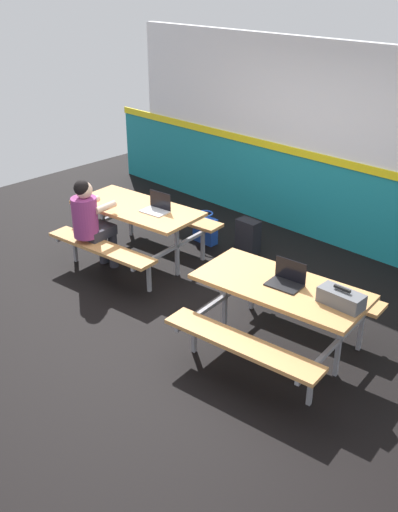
# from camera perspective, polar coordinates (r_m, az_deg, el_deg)

# --- Properties ---
(ground_plane) EXTENTS (10.00, 10.00, 0.02)m
(ground_plane) POSITION_cam_1_polar(r_m,az_deg,el_deg) (6.66, -0.12, -4.37)
(ground_plane) COLOR black
(accent_backdrop) EXTENTS (8.00, 0.14, 2.60)m
(accent_backdrop) POSITION_cam_1_polar(r_m,az_deg,el_deg) (7.88, 12.17, 10.03)
(accent_backdrop) COLOR teal
(accent_backdrop) RESTS_ON ground
(picnic_table_left) EXTENTS (1.70, 1.72, 0.74)m
(picnic_table_left) POSITION_cam_1_polar(r_m,az_deg,el_deg) (7.32, -5.98, 3.56)
(picnic_table_left) COLOR tan
(picnic_table_left) RESTS_ON ground
(picnic_table_right) EXTENTS (1.70, 1.72, 0.74)m
(picnic_table_right) POSITION_cam_1_polar(r_m,az_deg,el_deg) (5.59, 7.84, -4.28)
(picnic_table_right) COLOR tan
(picnic_table_right) RESTS_ON ground
(student_nearer) EXTENTS (0.39, 0.54, 1.21)m
(student_nearer) POSITION_cam_1_polar(r_m,az_deg,el_deg) (7.07, -10.49, 3.59)
(student_nearer) COLOR #2D2D38
(student_nearer) RESTS_ON ground
(laptop_silver) EXTENTS (0.34, 0.26, 0.22)m
(laptop_silver) POSITION_cam_1_polar(r_m,az_deg,el_deg) (7.07, -4.12, 4.71)
(laptop_silver) COLOR silver
(laptop_silver) RESTS_ON picnic_table_left
(laptop_dark) EXTENTS (0.34, 0.26, 0.22)m
(laptop_dark) POSITION_cam_1_polar(r_m,az_deg,el_deg) (5.50, 8.47, -2.29)
(laptop_dark) COLOR black
(laptop_dark) RESTS_ON picnic_table_right
(toolbox_grey) EXTENTS (0.40, 0.18, 0.18)m
(toolbox_grey) POSITION_cam_1_polar(r_m,az_deg,el_deg) (5.25, 13.61, -3.99)
(toolbox_grey) COLOR #595B60
(toolbox_grey) RESTS_ON picnic_table_right
(backpack_dark) EXTENTS (0.30, 0.22, 0.44)m
(backpack_dark) POSITION_cam_1_polar(r_m,az_deg,el_deg) (7.70, 4.80, 1.93)
(backpack_dark) COLOR black
(backpack_dark) RESTS_ON ground
(tote_bag_bright) EXTENTS (0.34, 0.21, 0.43)m
(tote_bag_bright) POSITION_cam_1_polar(r_m,az_deg,el_deg) (7.94, 0.61, 2.62)
(tote_bag_bright) COLOR #1E47B2
(tote_bag_bright) RESTS_ON ground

